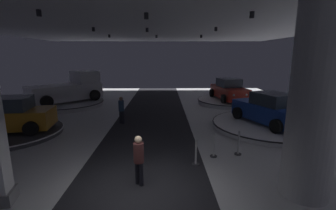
{
  "coord_description": "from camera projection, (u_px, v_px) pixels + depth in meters",
  "views": [
    {
      "loc": [
        0.74,
        -6.24,
        3.96
      ],
      "look_at": [
        0.94,
        5.77,
        1.4
      ],
      "focal_mm": 25.23,
      "sensor_mm": 36.0,
      "label": 1
    }
  ],
  "objects": [
    {
      "name": "display_platform_far_left",
      "position": [
        67.0,
        103.0,
        18.65
      ],
      "size": [
        5.68,
        5.68,
        0.34
      ],
      "color": "#B7B7BC",
      "rests_on": "ground"
    },
    {
      "name": "ground",
      "position": [
        139.0,
        194.0,
        6.92
      ],
      "size": [
        24.0,
        44.0,
        0.06
      ],
      "color": "silver"
    },
    {
      "name": "visitor_walking_near",
      "position": [
        139.0,
        157.0,
        7.17
      ],
      "size": [
        0.32,
        0.32,
        1.59
      ],
      "color": "black",
      "rests_on": "ground"
    },
    {
      "name": "column_right",
      "position": [
        315.0,
        101.0,
        6.29
      ],
      "size": [
        1.3,
        1.3,
        5.5
      ],
      "color": "#ADADB2",
      "rests_on": "ground"
    },
    {
      "name": "stanchion_b",
      "position": [
        238.0,
        146.0,
        9.49
      ],
      "size": [
        0.28,
        0.28,
        1.01
      ],
      "color": "#333338",
      "rests_on": "ground"
    },
    {
      "name": "stanchion_a",
      "position": [
        214.0,
        148.0,
        9.29
      ],
      "size": [
        0.28,
        0.28,
        1.01
      ],
      "color": "#333338",
      "rests_on": "ground"
    },
    {
      "name": "display_platform_mid_right",
      "position": [
        268.0,
        125.0,
        13.06
      ],
      "size": [
        6.1,
        6.1,
        0.26
      ],
      "color": "silver",
      "rests_on": "ground"
    },
    {
      "name": "stanchion_c",
      "position": [
        196.0,
        155.0,
        8.61
      ],
      "size": [
        0.28,
        0.28,
        1.01
      ],
      "color": "#333338",
      "rests_on": "ground"
    },
    {
      "name": "display_car_mid_left",
      "position": [
        7.0,
        116.0,
        11.68
      ],
      "size": [
        4.41,
        2.69,
        1.71
      ],
      "color": "#B77519",
      "rests_on": "display_platform_mid_left"
    },
    {
      "name": "pickup_truck_far_left",
      "position": [
        69.0,
        89.0,
        18.65
      ],
      "size": [
        5.2,
        5.26,
        2.3
      ],
      "color": "silver",
      "rests_on": "display_platform_far_left"
    },
    {
      "name": "display_platform_far_right",
      "position": [
        229.0,
        101.0,
        19.51
      ],
      "size": [
        5.07,
        5.07,
        0.35
      ],
      "color": "silver",
      "rests_on": "ground"
    },
    {
      "name": "display_platform_mid_left",
      "position": [
        9.0,
        133.0,
        11.86
      ],
      "size": [
        5.09,
        5.09,
        0.23
      ],
      "color": "#333338",
      "rests_on": "ground"
    },
    {
      "name": "display_car_mid_right",
      "position": [
        270.0,
        110.0,
        12.85
      ],
      "size": [
        3.36,
        4.57,
        1.71
      ],
      "color": "navy",
      "rests_on": "display_platform_mid_right"
    },
    {
      "name": "visitor_walking_far",
      "position": [
        121.0,
        108.0,
        13.72
      ],
      "size": [
        0.32,
        0.32,
        1.59
      ],
      "color": "black",
      "rests_on": "ground"
    },
    {
      "name": "display_car_far_right",
      "position": [
        229.0,
        90.0,
        19.35
      ],
      "size": [
        2.63,
        4.39,
        1.71
      ],
      "color": "maroon",
      "rests_on": "display_platform_far_right"
    }
  ]
}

